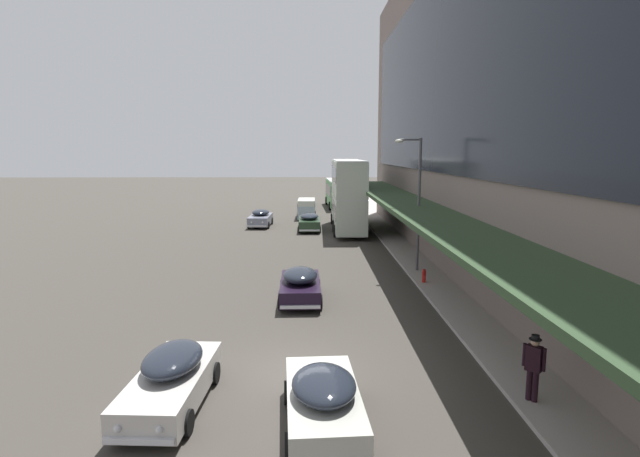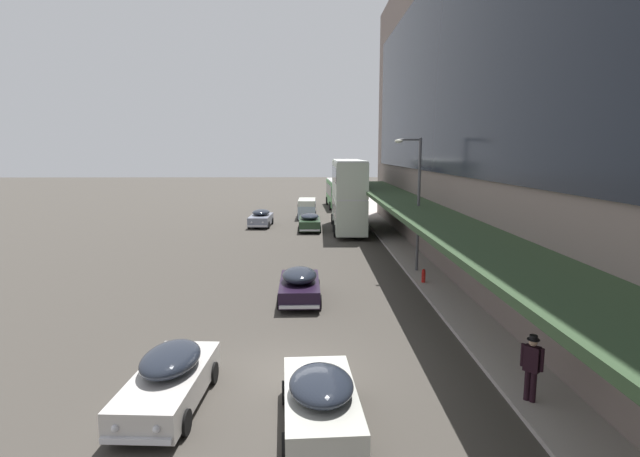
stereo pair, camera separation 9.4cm
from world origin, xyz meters
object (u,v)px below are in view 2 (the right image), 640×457
at_px(pedestrian_at_kerb, 532,365).
at_px(street_lamp, 416,195).
at_px(sedan_oncoming_rear, 261,218).
at_px(fire_hydrant, 424,276).
at_px(sedan_far_back, 321,400).
at_px(sedan_second_mid, 310,222).
at_px(sedan_lead_near, 170,378).
at_px(vw_van, 307,207).
at_px(transit_bus_kerbside_front, 339,192).
at_px(transit_bus_kerbside_rear, 348,193).
at_px(sedan_trailing_near, 300,284).

xyz_separation_m(pedestrian_at_kerb, street_lamp, (-0.04, 15.05, 3.26)).
relative_size(sedan_oncoming_rear, fire_hydrant, 6.69).
bearing_deg(sedan_far_back, sedan_second_mid, 90.56).
xyz_separation_m(sedan_far_back, pedestrian_at_kerb, (5.68, 1.03, 0.42)).
bearing_deg(sedan_lead_near, vw_van, 84.87).
bearing_deg(sedan_lead_near, pedestrian_at_kerb, -1.51).
height_order(transit_bus_kerbside_front, pedestrian_at_kerb, transit_bus_kerbside_front).
bearing_deg(fire_hydrant, transit_bus_kerbside_front, 93.56).
distance_m(vw_van, fire_hydrant, 27.24).
bearing_deg(sedan_far_back, sedan_oncoming_rear, 98.01).
relative_size(transit_bus_kerbside_rear, sedan_second_mid, 2.39).
distance_m(sedan_second_mid, street_lamp, 17.04).
xyz_separation_m(transit_bus_kerbside_front, sedan_lead_near, (-7.39, -48.66, -1.18)).
distance_m(sedan_far_back, sedan_lead_near, 4.27).
distance_m(transit_bus_kerbside_rear, vw_van, 9.38).
distance_m(sedan_trailing_near, sedan_second_mid, 20.80).
relative_size(sedan_far_back, fire_hydrant, 6.33).
bearing_deg(sedan_far_back, sedan_trailing_near, 93.97).
relative_size(sedan_oncoming_rear, vw_van, 1.02).
bearing_deg(vw_van, fire_hydrant, -76.86).
relative_size(sedan_lead_near, sedan_second_mid, 0.99).
xyz_separation_m(transit_bus_kerbside_front, sedan_oncoming_rear, (-8.14, -15.76, -1.18)).
distance_m(sedan_lead_near, sedan_second_mid, 30.56).
distance_m(transit_bus_kerbside_front, sedan_trailing_near, 39.36).
xyz_separation_m(sedan_lead_near, sedan_second_mid, (3.76, 30.32, -0.01)).
distance_m(transit_bus_kerbside_rear, pedestrian_at_kerb, 30.73).
bearing_deg(street_lamp, pedestrian_at_kerb, -89.84).
bearing_deg(street_lamp, sedan_far_back, -109.34).
bearing_deg(pedestrian_at_kerb, sedan_oncoming_rear, 107.56).
relative_size(transit_bus_kerbside_rear, sedan_far_back, 2.58).
height_order(sedan_lead_near, pedestrian_at_kerb, pedestrian_at_kerb).
xyz_separation_m(sedan_second_mid, pedestrian_at_kerb, (5.99, -30.58, 0.42)).
bearing_deg(sedan_far_back, pedestrian_at_kerb, 10.27).
height_order(vw_van, fire_hydrant, vw_van).
relative_size(vw_van, fire_hydrant, 6.53).
bearing_deg(vw_van, pedestrian_at_kerb, -80.83).
bearing_deg(transit_bus_kerbside_front, street_lamp, -86.08).
distance_m(sedan_oncoming_rear, vw_van, 7.14).
xyz_separation_m(sedan_far_back, fire_hydrant, (5.59, 13.43, -0.27)).
relative_size(transit_bus_kerbside_front, pedestrian_at_kerb, 5.30).
distance_m(pedestrian_at_kerb, fire_hydrant, 12.42).
bearing_deg(sedan_far_back, sedan_lead_near, 162.44).
height_order(transit_bus_kerbside_rear, sedan_trailing_near, transit_bus_kerbside_rear).
relative_size(sedan_oncoming_rear, street_lamp, 0.63).
bearing_deg(transit_bus_kerbside_front, sedan_oncoming_rear, -117.31).
distance_m(transit_bus_kerbside_rear, sedan_trailing_near, 21.25).
bearing_deg(sedan_second_mid, sedan_far_back, -89.44).
distance_m(sedan_lead_near, pedestrian_at_kerb, 9.76).
height_order(sedan_oncoming_rear, street_lamp, street_lamp).
bearing_deg(sedan_second_mid, fire_hydrant, -72.02).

